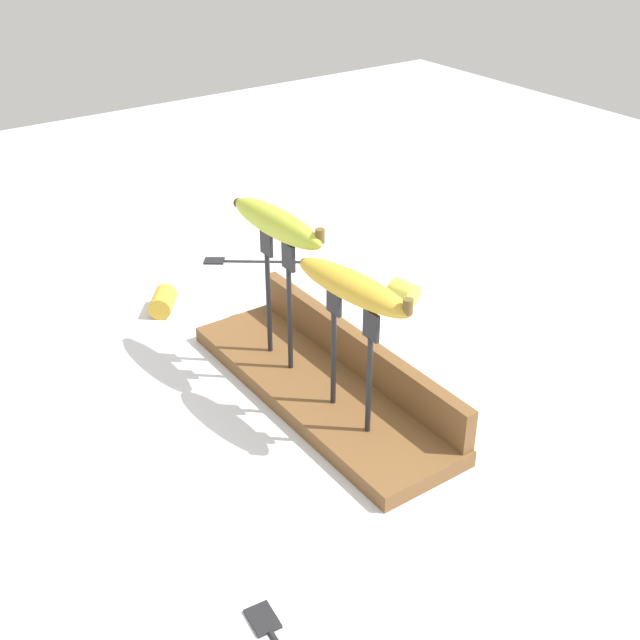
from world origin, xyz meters
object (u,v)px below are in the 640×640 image
object	(u,v)px
banana_raised_left	(276,223)
banana_chunk_near	(403,292)
fork_stand_left	(278,289)
fork_fallen_near	(241,260)
fork_stand_right	(351,348)
banana_chunk_far	(163,301)
banana_raised_right	(353,287)

from	to	relation	value
banana_raised_left	banana_chunk_near	bearing A→B (deg)	101.62
banana_chunk_near	fork_stand_left	bearing A→B (deg)	-78.36
fork_fallen_near	banana_chunk_near	bearing A→B (deg)	26.33
fork_stand_right	banana_raised_left	distance (m)	0.20
fork_stand_right	banana_chunk_near	xyz separation A→B (m)	(-0.22, 0.28, -0.11)
banana_chunk_near	banana_chunk_far	world-z (taller)	banana_chunk_near
fork_stand_right	banana_raised_left	size ratio (longest dim) A/B	0.91
fork_stand_left	banana_raised_left	xyz separation A→B (m)	(-0.00, -0.00, 0.10)
fork_stand_right	banana_raised_right	size ratio (longest dim) A/B	0.91
fork_fallen_near	banana_chunk_far	bearing A→B (deg)	-66.56
banana_chunk_near	banana_chunk_far	xyz separation A→B (m)	(-0.20, -0.34, -0.00)
banana_raised_left	banana_raised_right	size ratio (longest dim) A/B	1.00
banana_chunk_far	fork_stand_left	bearing A→B (deg)	13.13
banana_raised_right	fork_fallen_near	world-z (taller)	banana_raised_right
fork_stand_left	banana_chunk_near	bearing A→B (deg)	101.64
fork_stand_right	banana_chunk_near	world-z (taller)	fork_stand_right
fork_stand_left	banana_raised_right	distance (m)	0.18
banana_raised_left	banana_raised_right	xyz separation A→B (m)	(0.17, -0.00, -0.02)
fork_fallen_near	fork_stand_left	bearing A→B (deg)	-21.46
banana_chunk_near	fork_stand_right	bearing A→B (deg)	-51.28
banana_raised_right	banana_chunk_near	size ratio (longest dim) A/B	3.78
fork_stand_right	fork_fallen_near	size ratio (longest dim) A/B	1.06
fork_fallen_near	fork_stand_right	bearing A→B (deg)	-14.87
fork_stand_right	banana_chunk_near	size ratio (longest dim) A/B	3.43
fork_stand_left	banana_chunk_near	size ratio (longest dim) A/B	3.82
fork_stand_left	banana_raised_left	distance (m)	0.10
fork_stand_right	banana_raised_right	world-z (taller)	banana_raised_right
fork_fallen_near	banana_raised_right	bearing A→B (deg)	-14.88
banana_raised_left	fork_stand_left	bearing A→B (deg)	4.26
banana_chunk_far	fork_fallen_near	bearing A→B (deg)	113.44
banana_raised_left	fork_fallen_near	size ratio (longest dim) A/B	1.17
fork_stand_right	fork_stand_left	bearing A→B (deg)	-180.00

